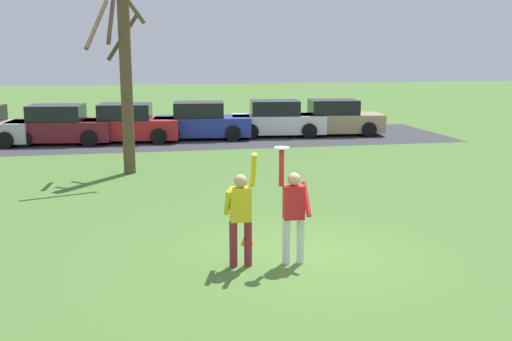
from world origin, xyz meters
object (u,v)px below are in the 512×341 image
at_px(parked_car_red, 128,124).
at_px(field_cone_orange, 247,236).
at_px(parked_car_white, 277,120).
at_px(parked_car_maroon, 60,126).
at_px(parked_car_tan, 336,119).
at_px(person_catcher, 294,210).
at_px(frisbee_disc, 282,148).
at_px(bare_tree_tall, 124,71).
at_px(person_defender, 241,212).
at_px(parked_car_blue, 202,122).

xyz_separation_m(parked_car_red, field_cone_orange, (2.39, -14.41, -0.57)).
bearing_deg(parked_car_white, parked_car_maroon, -170.32).
bearing_deg(parked_car_tan, field_cone_orange, -108.05).
distance_m(person_catcher, frisbee_disc, 1.13).
relative_size(bare_tree_tall, field_cone_orange, 19.79).
height_order(person_catcher, bare_tree_tall, bare_tree_tall).
height_order(frisbee_disc, parked_car_tan, frisbee_disc).
bearing_deg(frisbee_disc, parked_car_white, 76.99).
height_order(person_defender, field_cone_orange, person_defender).
xyz_separation_m(parked_car_blue, parked_car_white, (3.39, 0.19, 0.00)).
distance_m(person_catcher, parked_car_blue, 15.88).
bearing_deg(frisbee_disc, parked_car_maroon, 109.48).
xyz_separation_m(person_defender, parked_car_white, (4.43, 16.04, -0.25)).
xyz_separation_m(person_defender, parked_car_blue, (1.04, 15.85, -0.25)).
height_order(person_defender, parked_car_red, person_defender).
height_order(parked_car_red, parked_car_white, same).
bearing_deg(parked_car_white, parked_car_blue, -170.08).
relative_size(parked_car_blue, bare_tree_tall, 0.68).
relative_size(frisbee_disc, parked_car_white, 0.06).
height_order(parked_car_red, parked_car_blue, same).
distance_m(parked_car_maroon, field_cone_orange, 15.28).
relative_size(parked_car_red, parked_car_blue, 1.00).
bearing_deg(parked_car_red, person_catcher, -72.46).
xyz_separation_m(person_catcher, field_cone_orange, (-0.61, 1.20, -0.82)).
bearing_deg(person_catcher, parked_car_tan, -109.24).
xyz_separation_m(parked_car_maroon, field_cone_orange, (5.13, -14.38, -0.57)).
bearing_deg(parked_car_maroon, parked_car_white, 9.68).
xyz_separation_m(person_defender, parked_car_tan, (7.13, 15.94, -0.25)).
distance_m(person_catcher, bare_tree_tall, 9.57).
bearing_deg(parked_car_blue, bare_tree_tall, -106.85).
bearing_deg(bare_tree_tall, field_cone_orange, -72.88).
relative_size(parked_car_maroon, parked_car_white, 1.00).
height_order(parked_car_white, parked_car_tan, same).
relative_size(parked_car_white, bare_tree_tall, 0.68).
height_order(parked_car_white, field_cone_orange, parked_car_white).
xyz_separation_m(person_defender, parked_car_maroon, (-4.79, 15.55, -0.25)).
bearing_deg(parked_car_maroon, parked_car_blue, 9.54).
bearing_deg(parked_car_red, parked_car_blue, 11.67).
height_order(parked_car_maroon, parked_car_blue, same).
bearing_deg(person_defender, parked_car_red, 99.47).
distance_m(parked_car_maroon, parked_car_red, 2.73).
xyz_separation_m(parked_car_white, bare_tree_tall, (-6.45, -7.23, 2.40)).
relative_size(parked_car_blue, field_cone_orange, 13.38).
height_order(person_catcher, person_defender, person_catcher).
relative_size(person_defender, parked_car_red, 0.48).
relative_size(person_defender, parked_car_white, 0.48).
height_order(person_defender, parked_car_maroon, person_defender).
xyz_separation_m(frisbee_disc, bare_tree_tall, (-2.74, 8.84, 1.03)).
bearing_deg(parked_car_red, parked_car_tan, 8.90).
xyz_separation_m(parked_car_maroon, parked_car_red, (2.73, 0.02, 0.00)).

